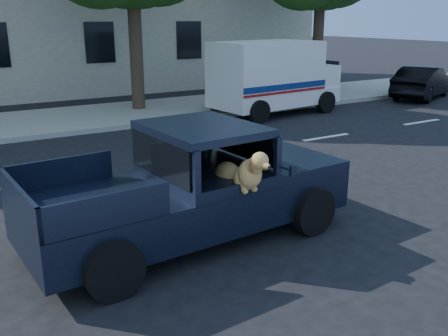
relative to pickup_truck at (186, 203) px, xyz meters
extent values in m
plane|color=black|center=(-1.71, 0.48, -0.58)|extent=(120.00, 120.00, 0.00)
cylinder|color=#332619|center=(3.29, 10.08, 1.62)|extent=(0.44, 0.44, 4.40)
cylinder|color=#332619|center=(11.29, 10.08, 1.62)|extent=(0.44, 0.44, 4.40)
cube|color=black|center=(0.08, 0.03, 0.00)|extent=(4.88, 2.14, 0.61)
cube|color=black|center=(1.77, 0.14, 0.38)|extent=(1.49, 1.92, 0.15)
cube|color=black|center=(0.30, 0.04, 1.07)|extent=(1.53, 1.85, 0.11)
cube|color=black|center=(1.05, 0.09, 0.75)|extent=(0.34, 1.59, 0.52)
cube|color=black|center=(0.51, -0.36, 0.18)|extent=(0.54, 0.54, 0.35)
cube|color=black|center=(1.11, -1.06, 0.60)|extent=(0.09, 0.05, 0.15)
cube|color=silver|center=(7.22, 7.53, 0.00)|extent=(4.61, 2.46, 0.53)
cube|color=silver|center=(6.80, 7.49, 1.05)|extent=(3.77, 2.37, 1.58)
cube|color=silver|center=(8.94, 7.72, 0.63)|extent=(1.15, 2.04, 0.74)
cube|color=navy|center=(6.91, 6.48, 0.47)|extent=(3.56, 0.41, 0.19)
cube|color=#9E0F0F|center=(6.91, 6.48, 0.31)|extent=(3.56, 0.41, 0.07)
imported|color=black|center=(14.30, 7.07, 0.07)|extent=(2.70, 4.14, 1.29)
camera|label=1|loc=(-3.05, -6.14, 2.62)|focal=40.00mm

